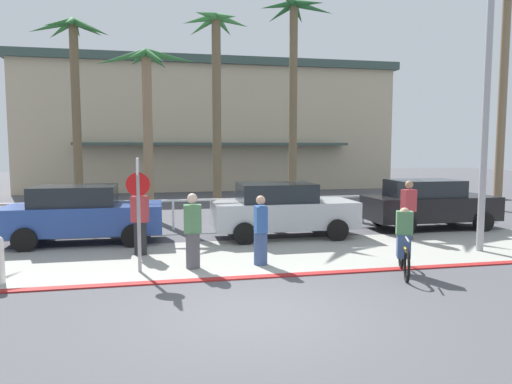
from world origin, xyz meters
The scene contains 20 objects.
ground_plane centered at (0.00, 10.00, 0.00)m, with size 80.00×80.00×0.00m, color #4C4C51.
sidewalk_strip centered at (0.00, 4.20, 0.01)m, with size 44.00×4.00×0.02m, color #9E9E93.
curb_paint centered at (0.00, 2.20, 0.01)m, with size 44.00×0.24×0.03m, color maroon.
building_backdrop centered at (1.90, 27.14, 4.24)m, with size 24.62×11.70×8.45m.
rail_fence centered at (0.00, 8.50, 0.84)m, with size 20.77×0.08×1.04m.
stop_sign_bike_lane centered at (-2.04, 3.13, 1.68)m, with size 0.52×0.56×2.56m.
streetlight_curb centered at (6.84, 3.26, 4.28)m, with size 0.24×2.54×7.50m.
palm_tree_3 centered at (-5.00, 13.63, 6.12)m, with size 3.25×3.49×8.16m.
palm_tree_4 centered at (-1.97, 11.08, 4.77)m, with size 3.75×2.66×6.51m.
palm_tree_5 centered at (0.71, 11.74, 5.85)m, with size 2.71×3.44×8.15m.
palm_tree_6 centered at (4.34, 12.88, 6.56)m, with size 3.35×3.12×9.21m.
palm_tree_7 centered at (13.06, 10.48, 7.12)m, with size 3.17×3.07×9.98m.
car_blue_1 centered at (-3.79, 6.75, 0.87)m, with size 4.40×2.02×1.69m.
car_silver_2 centered at (2.12, 6.47, 0.87)m, with size 4.40×2.02×1.69m.
car_black_3 centered at (7.45, 6.96, 0.87)m, with size 4.40×2.02×1.69m.
cyclist_yellow_0 centered at (3.69, 1.87, 0.69)m, with size 0.76×1.70×1.50m.
pedestrian_0 centered at (5.74, 5.29, 0.84)m, with size 0.43×0.36×1.80m.
pedestrian_1 centered at (-2.09, 4.85, 0.85)m, with size 0.47×0.41×1.82m.
pedestrian_2 centered at (-0.85, 3.21, 0.81)m, with size 0.41×0.33×1.75m.
pedestrian_3 centered at (0.74, 3.22, 0.77)m, with size 0.32×0.40×1.67m.
Camera 1 is at (-1.57, -7.43, 2.79)m, focal length 32.83 mm.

